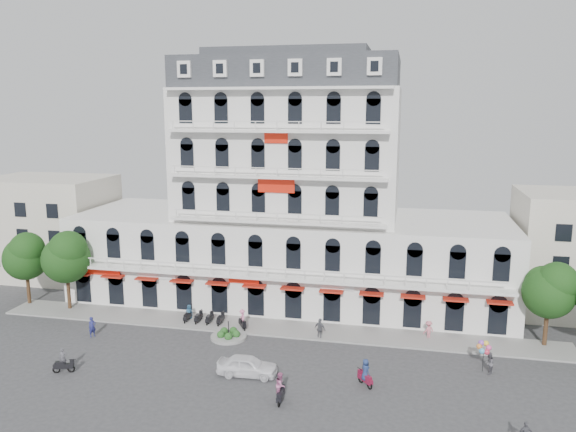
# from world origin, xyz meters

# --- Properties ---
(ground) EXTENTS (120.00, 120.00, 0.00)m
(ground) POSITION_xyz_m (0.00, 0.00, 0.00)
(ground) COLOR #38383A
(ground) RESTS_ON ground
(sidewalk) EXTENTS (53.00, 4.00, 0.16)m
(sidewalk) POSITION_xyz_m (0.00, 9.00, 0.08)
(sidewalk) COLOR gray
(sidewalk) RESTS_ON ground
(main_building) EXTENTS (45.00, 15.00, 25.80)m
(main_building) POSITION_xyz_m (0.00, 18.00, 9.96)
(main_building) COLOR silver
(main_building) RESTS_ON ground
(flank_building_west) EXTENTS (14.00, 10.00, 12.00)m
(flank_building_west) POSITION_xyz_m (-30.00, 20.00, 6.00)
(flank_building_west) COLOR beige
(flank_building_west) RESTS_ON ground
(traffic_island) EXTENTS (3.20, 3.20, 1.60)m
(traffic_island) POSITION_xyz_m (-3.00, 6.00, 0.26)
(traffic_island) COLOR gray
(traffic_island) RESTS_ON ground
(parked_scooter_row) EXTENTS (4.40, 1.80, 1.10)m
(parked_scooter_row) POSITION_xyz_m (-6.35, 8.80, 0.00)
(parked_scooter_row) COLOR black
(parked_scooter_row) RESTS_ON ground
(tree_west_outer) EXTENTS (4.50, 4.48, 7.76)m
(tree_west_outer) POSITION_xyz_m (-25.95, 9.98, 5.35)
(tree_west_outer) COLOR #382314
(tree_west_outer) RESTS_ON ground
(tree_west_inner) EXTENTS (4.76, 4.76, 8.25)m
(tree_west_inner) POSITION_xyz_m (-20.95, 9.48, 5.68)
(tree_west_inner) COLOR #382314
(tree_west_inner) RESTS_ON ground
(tree_east_inner) EXTENTS (4.40, 4.37, 7.57)m
(tree_east_inner) POSITION_xyz_m (24.05, 9.98, 5.21)
(tree_east_inner) COLOR #382314
(tree_east_inner) RESTS_ON ground
(parked_car) EXTENTS (4.70, 2.03, 1.58)m
(parked_car) POSITION_xyz_m (0.60, -0.43, 0.79)
(parked_car) COLOR white
(parked_car) RESTS_ON ground
(rider_west) EXTENTS (1.65, 0.82, 2.02)m
(rider_west) POSITION_xyz_m (-13.39, -2.98, 0.88)
(rider_west) COLOR black
(rider_west) RESTS_ON ground
(rider_southwest) EXTENTS (0.70, 1.70, 2.27)m
(rider_southwest) POSITION_xyz_m (3.99, -3.86, 1.17)
(rider_southwest) COLOR black
(rider_southwest) RESTS_ON ground
(rider_east) EXTENTS (1.24, 1.38, 2.11)m
(rider_east) POSITION_xyz_m (9.53, -0.21, 1.04)
(rider_east) COLOR maroon
(rider_east) RESTS_ON ground
(rider_center) EXTENTS (1.09, 1.51, 1.96)m
(rider_center) POSITION_xyz_m (-2.38, 8.16, 1.01)
(rider_center) COLOR black
(rider_center) RESTS_ON ground
(pedestrian_left) EXTENTS (0.76, 0.51, 1.51)m
(pedestrian_left) POSITION_xyz_m (-8.09, 9.43, 0.75)
(pedestrian_left) COLOR navy
(pedestrian_left) RESTS_ON ground
(pedestrian_mid) EXTENTS (1.22, 0.92, 1.92)m
(pedestrian_mid) POSITION_xyz_m (4.97, 7.47, 0.96)
(pedestrian_mid) COLOR #55565D
(pedestrian_mid) RESTS_ON ground
(pedestrian_right) EXTENTS (1.25, 1.18, 1.70)m
(pedestrian_right) POSITION_xyz_m (14.32, 9.50, 0.85)
(pedestrian_right) COLOR #D47080
(pedestrian_right) RESTS_ON ground
(pedestrian_far) EXTENTS (0.74, 0.80, 1.83)m
(pedestrian_far) POSITION_xyz_m (-15.00, 3.79, 0.91)
(pedestrian_far) COLOR navy
(pedestrian_far) RESTS_ON ground
(balloon_vendor) EXTENTS (1.43, 1.34, 2.45)m
(balloon_vendor) POSITION_xyz_m (18.52, 3.82, 1.26)
(balloon_vendor) COLOR #56545C
(balloon_vendor) RESTS_ON ground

